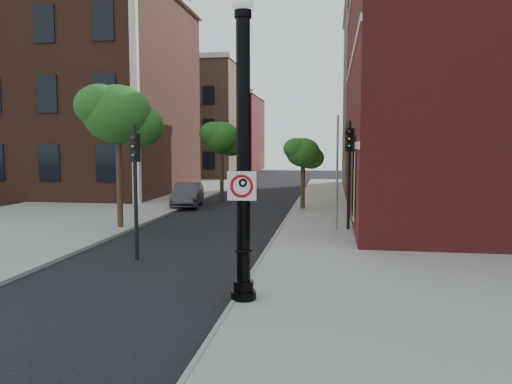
% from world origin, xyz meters
% --- Properties ---
extents(ground, '(120.00, 120.00, 0.00)m').
position_xyz_m(ground, '(0.00, 0.00, 0.00)').
color(ground, black).
rests_on(ground, ground).
extents(sidewalk_right, '(8.00, 60.00, 0.12)m').
position_xyz_m(sidewalk_right, '(6.00, 10.00, 0.06)').
color(sidewalk_right, gray).
rests_on(sidewalk_right, ground).
extents(sidewalk_left, '(10.00, 50.00, 0.12)m').
position_xyz_m(sidewalk_left, '(-9.00, 18.00, 0.06)').
color(sidewalk_left, gray).
rests_on(sidewalk_left, ground).
extents(curb_edge, '(0.10, 60.00, 0.14)m').
position_xyz_m(curb_edge, '(2.05, 10.00, 0.07)').
color(curb_edge, gray).
rests_on(curb_edge, ground).
extents(victorian_building, '(18.60, 14.60, 17.95)m').
position_xyz_m(victorian_building, '(-16.00, 23.97, 8.74)').
color(victorian_building, '#592E21').
rests_on(victorian_building, ground).
extents(bg_building_tan_a, '(12.00, 12.00, 12.00)m').
position_xyz_m(bg_building_tan_a, '(-12.00, 44.00, 6.00)').
color(bg_building_tan_a, '#87614A').
rests_on(bg_building_tan_a, ground).
extents(bg_building_red, '(12.00, 12.00, 10.00)m').
position_xyz_m(bg_building_red, '(-12.00, 58.00, 5.00)').
color(bg_building_red, maroon).
rests_on(bg_building_red, ground).
extents(bg_building_tan_b, '(22.00, 14.00, 14.00)m').
position_xyz_m(bg_building_tan_b, '(16.00, 30.00, 7.00)').
color(bg_building_tan_b, '#87614A').
rests_on(bg_building_tan_b, ground).
extents(lamppost, '(0.57, 0.57, 6.69)m').
position_xyz_m(lamppost, '(2.24, 0.32, 3.09)').
color(lamppost, black).
rests_on(lamppost, ground).
extents(no_parking_sign, '(0.63, 0.07, 0.63)m').
position_xyz_m(no_parking_sign, '(2.24, 0.14, 2.65)').
color(no_parking_sign, white).
rests_on(no_parking_sign, ground).
extents(parked_car, '(2.06, 4.29, 1.36)m').
position_xyz_m(parked_car, '(-4.03, 17.15, 0.68)').
color(parked_car, '#323137').
rests_on(parked_car, ground).
extents(traffic_signal_left, '(0.31, 0.36, 4.12)m').
position_xyz_m(traffic_signal_left, '(-1.77, 4.06, 2.78)').
color(traffic_signal_left, black).
rests_on(traffic_signal_left, ground).
extents(traffic_signal_right, '(0.35, 0.39, 4.47)m').
position_xyz_m(traffic_signal_right, '(4.80, 10.04, 3.01)').
color(traffic_signal_right, black).
rests_on(traffic_signal_right, ground).
extents(utility_pole, '(0.09, 0.09, 4.70)m').
position_xyz_m(utility_pole, '(4.33, 9.92, 2.35)').
color(utility_pole, '#999999').
rests_on(utility_pole, ground).
extents(street_tree_a, '(3.31, 2.99, 5.96)m').
position_xyz_m(street_tree_a, '(-4.53, 9.22, 4.71)').
color(street_tree_a, '#362515').
rests_on(street_tree_a, ground).
extents(street_tree_b, '(2.75, 2.49, 4.96)m').
position_xyz_m(street_tree_b, '(-2.68, 20.24, 3.91)').
color(street_tree_b, '#362515').
rests_on(street_tree_b, ground).
extents(street_tree_c, '(2.17, 1.96, 3.90)m').
position_xyz_m(street_tree_c, '(2.60, 16.52, 3.07)').
color(street_tree_c, '#362515').
rests_on(street_tree_c, ground).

